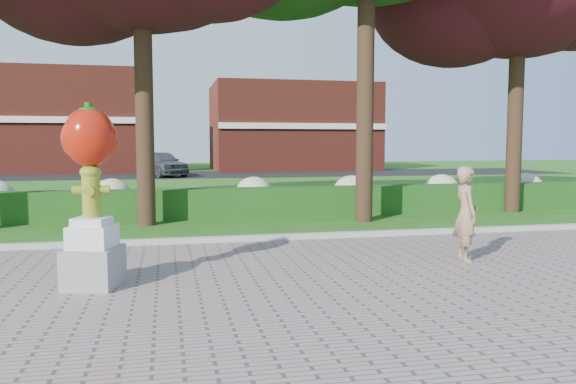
% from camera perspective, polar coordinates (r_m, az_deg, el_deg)
% --- Properties ---
extents(ground, '(100.00, 100.00, 0.00)m').
position_cam_1_polar(ground, '(8.61, -1.85, -8.65)').
color(ground, '#295916').
rests_on(ground, ground).
extents(curb, '(40.00, 0.18, 0.15)m').
position_cam_1_polar(curb, '(11.50, -4.57, -4.81)').
color(curb, '#ADADA5').
rests_on(curb, ground).
extents(lawn_hedge, '(24.00, 0.70, 0.80)m').
position_cam_1_polar(lawn_hedge, '(15.39, -6.59, -1.11)').
color(lawn_hedge, '#204413').
rests_on(lawn_hedge, ground).
extents(hydrangea_row, '(20.10, 1.10, 0.99)m').
position_cam_1_polar(hydrangea_row, '(16.43, -4.96, -0.18)').
color(hydrangea_row, beige).
rests_on(hydrangea_row, ground).
extents(street, '(50.00, 8.00, 0.02)m').
position_cam_1_polar(street, '(36.32, -9.89, 1.75)').
color(street, black).
rests_on(street, ground).
extents(building_left, '(14.00, 8.00, 7.00)m').
position_cam_1_polar(building_left, '(43.10, -23.81, 6.54)').
color(building_left, maroon).
rests_on(building_left, ground).
extents(building_right, '(12.00, 8.00, 6.40)m').
position_cam_1_polar(building_right, '(43.30, 0.40, 6.56)').
color(building_right, maroon).
rests_on(building_right, ground).
extents(hydrant_sculpture, '(0.86, 0.86, 2.54)m').
position_cam_1_polar(hydrant_sculpture, '(8.13, -19.38, 0.14)').
color(hydrant_sculpture, gray).
rests_on(hydrant_sculpture, walkway).
extents(woman, '(0.47, 0.64, 1.61)m').
position_cam_1_polar(woman, '(9.89, 17.62, -2.13)').
color(woman, '#A2795C').
rests_on(woman, walkway).
extents(parked_car, '(3.58, 4.93, 1.56)m').
position_cam_1_polar(parked_car, '(34.66, -12.78, 2.85)').
color(parked_car, '#45484E').
rests_on(parked_car, street).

